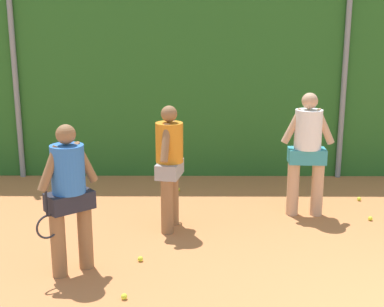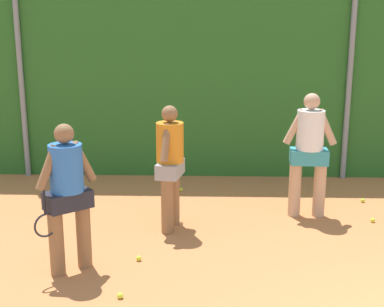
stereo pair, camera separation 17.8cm
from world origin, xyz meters
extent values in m
cube|color=#286023|center=(0.00, 6.19, 1.76)|extent=(20.74, 0.25, 3.52)
cylinder|color=gray|center=(-5.98, 6.02, 1.90)|extent=(0.10, 0.10, 3.81)
cylinder|color=gray|center=(0.00, 6.02, 1.90)|extent=(0.10, 0.10, 3.81)
cylinder|color=#8C603D|center=(-4.01, 2.19, 0.39)|extent=(0.17, 0.17, 0.78)
cylinder|color=#8C603D|center=(-4.28, 1.97, 0.39)|extent=(0.17, 0.17, 0.78)
cube|color=#23232D|center=(-4.15, 2.08, 0.88)|extent=(0.59, 0.56, 0.21)
cylinder|color=blue|center=(-4.15, 2.08, 1.26)|extent=(0.38, 0.38, 0.55)
sphere|color=#8C603D|center=(-4.15, 2.08, 1.66)|extent=(0.22, 0.22, 0.22)
cylinder|color=#8C603D|center=(-3.98, 2.22, 1.30)|extent=(0.27, 0.24, 0.53)
cylinder|color=#8C603D|center=(-4.31, 1.95, 1.30)|extent=(0.27, 0.24, 0.53)
cylinder|color=black|center=(-4.35, 1.85, 0.93)|extent=(0.03, 0.03, 0.28)
torus|color=#26262B|center=(-4.35, 1.85, 0.66)|extent=(0.23, 0.20, 0.28)
cylinder|color=#8C603D|center=(-3.10, 3.27, 0.39)|extent=(0.17, 0.17, 0.78)
cylinder|color=#8C603D|center=(-3.03, 3.61, 0.39)|extent=(0.17, 0.17, 0.78)
cube|color=#99999E|center=(-3.06, 3.44, 0.88)|extent=(0.39, 0.56, 0.21)
cylinder|color=orange|center=(-3.06, 3.44, 1.26)|extent=(0.38, 0.38, 0.55)
sphere|color=#8C603D|center=(-3.06, 3.44, 1.66)|extent=(0.22, 0.22, 0.22)
cylinder|color=#8C603D|center=(-3.10, 3.23, 1.30)|extent=(0.14, 0.31, 0.52)
cylinder|color=#8C603D|center=(-3.02, 3.65, 1.30)|extent=(0.14, 0.31, 0.52)
cylinder|color=black|center=(-3.06, 3.74, 0.93)|extent=(0.03, 0.03, 0.28)
torus|color=#26262B|center=(-3.06, 3.74, 0.66)|extent=(0.08, 0.28, 0.28)
cylinder|color=tan|center=(-0.86, 3.99, 0.41)|extent=(0.18, 0.18, 0.82)
cylinder|color=tan|center=(-1.23, 4.01, 0.41)|extent=(0.18, 0.18, 0.82)
cube|color=teal|center=(-1.04, 4.00, 0.93)|extent=(0.56, 0.35, 0.22)
cylinder|color=white|center=(-1.04, 4.00, 1.33)|extent=(0.40, 0.40, 0.58)
sphere|color=tan|center=(-1.04, 4.00, 1.75)|extent=(0.24, 0.24, 0.24)
cylinder|color=tan|center=(-0.82, 3.99, 1.37)|extent=(0.33, 0.12, 0.54)
cylinder|color=tan|center=(-1.27, 4.01, 1.37)|extent=(0.33, 0.12, 0.54)
sphere|color=#CCDB33|center=(-0.01, 4.64, 0.03)|extent=(0.07, 0.07, 0.07)
sphere|color=#CCDB33|center=(-0.11, 3.75, 0.03)|extent=(0.07, 0.07, 0.07)
sphere|color=#CCDB33|center=(-3.00, 5.12, 0.03)|extent=(0.07, 0.07, 0.07)
sphere|color=#CCDB33|center=(-3.46, 1.44, 0.03)|extent=(0.07, 0.07, 0.07)
sphere|color=#CCDB33|center=(-3.38, 2.35, 0.03)|extent=(0.07, 0.07, 0.07)
camera|label=1|loc=(-2.71, -3.66, 2.88)|focal=49.66mm
camera|label=2|loc=(-2.54, -3.65, 2.88)|focal=49.66mm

